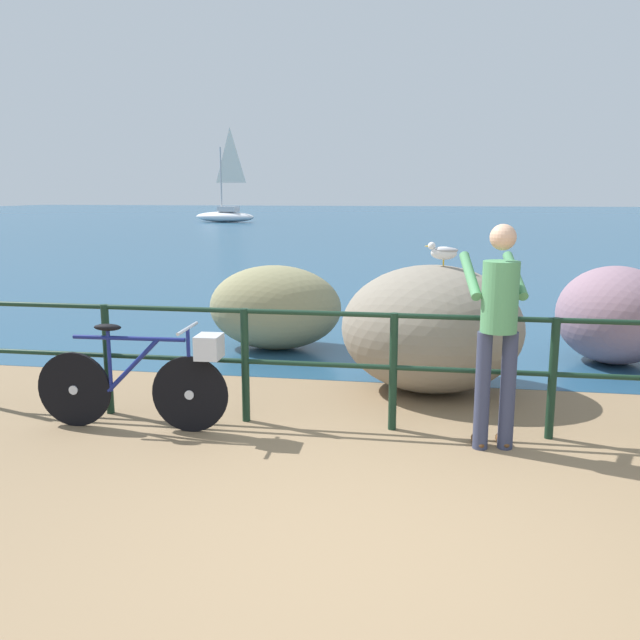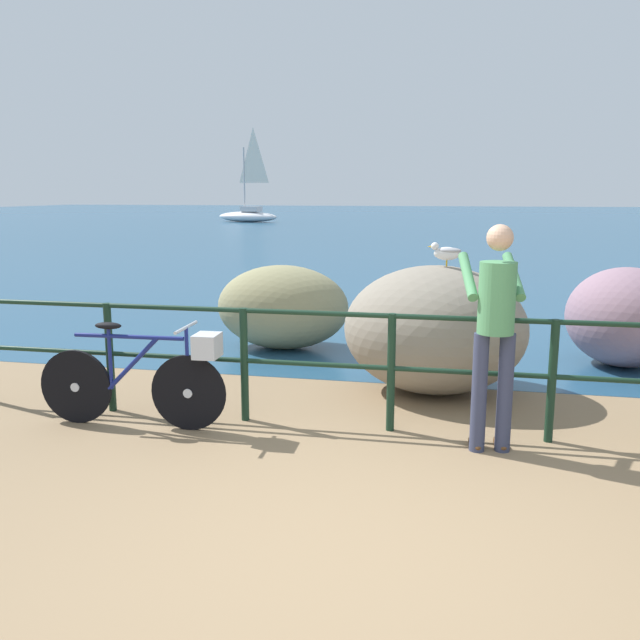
{
  "view_description": "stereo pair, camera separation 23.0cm",
  "coord_description": "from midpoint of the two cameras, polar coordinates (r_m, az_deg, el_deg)",
  "views": [
    {
      "loc": [
        0.28,
        -3.42,
        2.02
      ],
      "look_at": [
        -0.7,
        2.46,
        0.86
      ],
      "focal_mm": 37.28,
      "sensor_mm": 36.0,
      "label": 1
    },
    {
      "loc": [
        0.51,
        -3.37,
        2.02
      ],
      "look_at": [
        -0.7,
        2.46,
        0.86
      ],
      "focal_mm": 37.28,
      "sensor_mm": 36.0,
      "label": 2
    }
  ],
  "objects": [
    {
      "name": "breakwater_boulder_right",
      "position": [
        8.56,
        25.47,
        0.23
      ],
      "size": [
        1.35,
        1.42,
        1.16
      ],
      "color": "gray",
      "rests_on": "ground"
    },
    {
      "name": "seagull",
      "position": [
        6.69,
        11.79,
        5.72
      ],
      "size": [
        0.34,
        0.15,
        0.23
      ],
      "rotation": [
        0.0,
        0.0,
        3.03
      ],
      "color": "gold",
      "rests_on": "breakwater_boulder_main"
    },
    {
      "name": "ground_plane",
      "position": [
        23.49,
        10.7,
        5.72
      ],
      "size": [
        120.0,
        120.0,
        0.1
      ],
      "primitive_type": "cube",
      "color": "#846B4C"
    },
    {
      "name": "breakwater_boulder_left",
      "position": [
        8.61,
        -2.46,
        1.11
      ],
      "size": [
        1.72,
        1.15,
        1.09
      ],
      "color": "#8E885F",
      "rests_on": "ground"
    },
    {
      "name": "breakwater_boulder_main",
      "position": [
        6.83,
        10.78,
        -0.8
      ],
      "size": [
        1.84,
        1.61,
        1.29
      ],
      "color": "gray",
      "rests_on": "ground"
    },
    {
      "name": "sailboat",
      "position": [
        45.41,
        -6.04,
        9.25
      ],
      "size": [
        4.58,
        2.27,
        6.16
      ],
      "rotation": [
        0.0,
        0.0,
        2.91
      ],
      "color": "white",
      "rests_on": "sea_surface"
    },
    {
      "name": "sea_surface",
      "position": [
        51.9,
        11.33,
        8.52
      ],
      "size": [
        120.0,
        90.0,
        0.01
      ],
      "primitive_type": "cube",
      "color": "navy",
      "rests_on": "ground_plane"
    },
    {
      "name": "promenade_railing",
      "position": [
        5.65,
        7.31,
        -3.32
      ],
      "size": [
        7.87,
        0.07,
        1.02
      ],
      "color": "black",
      "rests_on": "ground_plane"
    },
    {
      "name": "person_at_railing",
      "position": [
        5.3,
        15.98,
        -0.62
      ],
      "size": [
        0.52,
        0.67,
        1.78
      ],
      "rotation": [
        0.0,
        0.0,
        1.75
      ],
      "color": "#333851",
      "rests_on": "ground_plane"
    },
    {
      "name": "bicycle",
      "position": [
        5.88,
        -13.55,
        -4.66
      ],
      "size": [
        1.7,
        0.48,
        0.92
      ],
      "rotation": [
        0.0,
        0.0,
        0.03
      ],
      "color": "black",
      "rests_on": "ground_plane"
    }
  ]
}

